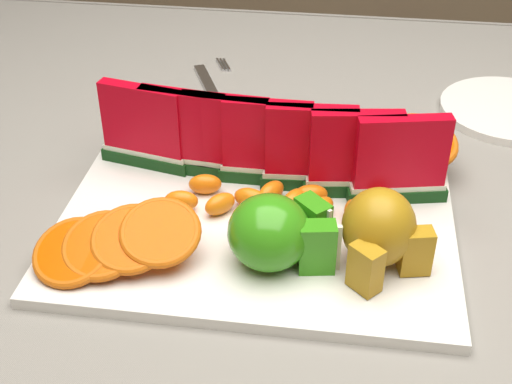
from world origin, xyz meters
name	(u,v)px	position (x,y,z in m)	size (l,w,h in m)	color
table	(298,249)	(0.00, 0.00, 0.65)	(1.40, 0.90, 0.75)	#45331A
tablecloth	(300,208)	(0.00, 0.00, 0.72)	(1.53, 1.03, 0.20)	gray
platter	(257,222)	(-0.04, -0.10, 0.76)	(0.40, 0.30, 0.01)	silver
apple_cluster	(277,233)	(-0.01, -0.16, 0.80)	(0.11, 0.10, 0.07)	#36950E
pear_cluster	(380,231)	(0.08, -0.15, 0.81)	(0.10, 0.10, 0.08)	#977D0F
side_plate	(510,110)	(0.26, 0.19, 0.76)	(0.22, 0.22, 0.01)	silver
fork	(213,89)	(-0.14, 0.20, 0.76)	(0.08, 0.19, 0.00)	silver
watermelon_row	(267,145)	(-0.04, -0.03, 0.82)	(0.39, 0.07, 0.10)	#0F3E13
orange_fan_front	(117,242)	(-0.16, -0.18, 0.79)	(0.17, 0.11, 0.05)	#C74614
orange_fan_back	(292,138)	(-0.01, 0.03, 0.79)	(0.39, 0.12, 0.05)	#C74614
tangerine_segments	(278,199)	(-0.02, -0.08, 0.78)	(0.24, 0.07, 0.02)	orange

